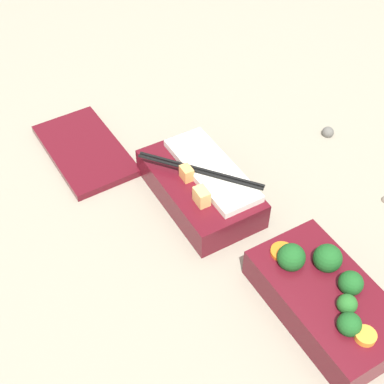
% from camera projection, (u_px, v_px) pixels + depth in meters
% --- Properties ---
extents(ground_plane, '(3.00, 3.00, 0.00)m').
position_uv_depth(ground_plane, '(259.00, 251.00, 0.81)').
color(ground_plane, gray).
extents(bento_tray_vegetable, '(0.22, 0.12, 0.08)m').
position_uv_depth(bento_tray_vegetable, '(326.00, 297.00, 0.72)').
color(bento_tray_vegetable, '#510F19').
rests_on(bento_tray_vegetable, ground_plane).
extents(bento_tray_rice, '(0.22, 0.14, 0.08)m').
position_uv_depth(bento_tray_rice, '(201.00, 186.00, 0.87)').
color(bento_tray_rice, '#510F19').
rests_on(bento_tray_rice, ground_plane).
extents(bento_lid, '(0.22, 0.13, 0.01)m').
position_uv_depth(bento_lid, '(85.00, 150.00, 0.96)').
color(bento_lid, '#510F19').
rests_on(bento_lid, ground_plane).
extents(pebble_1, '(0.02, 0.02, 0.02)m').
position_uv_depth(pebble_1, '(328.00, 132.00, 1.00)').
color(pebble_1, '#595651').
rests_on(pebble_1, ground_plane).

